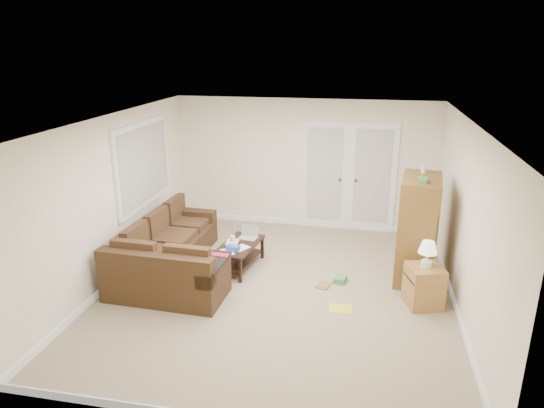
% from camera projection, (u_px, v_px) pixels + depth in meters
% --- Properties ---
extents(floor, '(5.50, 5.50, 0.00)m').
position_uv_depth(floor, '(278.00, 289.00, 7.18)').
color(floor, tan).
rests_on(floor, ground).
extents(ceiling, '(5.00, 5.50, 0.02)m').
position_uv_depth(ceiling, '(279.00, 120.00, 6.39)').
color(ceiling, white).
rests_on(ceiling, wall_back).
extents(wall_left, '(0.02, 5.50, 2.50)m').
position_uv_depth(wall_left, '(114.00, 199.00, 7.24)').
color(wall_left, white).
rests_on(wall_left, floor).
extents(wall_right, '(0.02, 5.50, 2.50)m').
position_uv_depth(wall_right, '(466.00, 222.00, 6.32)').
color(wall_right, white).
rests_on(wall_right, floor).
extents(wall_back, '(5.00, 0.02, 2.50)m').
position_uv_depth(wall_back, '(304.00, 164.00, 9.34)').
color(wall_back, white).
rests_on(wall_back, floor).
extents(wall_front, '(5.00, 0.02, 2.50)m').
position_uv_depth(wall_front, '(221.00, 311.00, 4.22)').
color(wall_front, white).
rests_on(wall_front, floor).
extents(baseboards, '(5.00, 5.50, 0.10)m').
position_uv_depth(baseboards, '(278.00, 286.00, 7.16)').
color(baseboards, silver).
rests_on(baseboards, floor).
extents(french_doors, '(1.80, 0.05, 2.13)m').
position_uv_depth(french_doors, '(348.00, 178.00, 9.22)').
color(french_doors, silver).
rests_on(french_doors, floor).
extents(window_left, '(0.05, 1.92, 1.42)m').
position_uv_depth(window_left, '(144.00, 164.00, 8.07)').
color(window_left, silver).
rests_on(window_left, wall_left).
extents(sectional_sofa, '(1.74, 2.63, 0.79)m').
position_uv_depth(sectional_sofa, '(169.00, 257.00, 7.51)').
color(sectional_sofa, '#3F2A18').
rests_on(sectional_sofa, floor).
extents(coffee_table, '(0.66, 1.08, 0.69)m').
position_uv_depth(coffee_table, '(240.00, 254.00, 7.82)').
color(coffee_table, black).
rests_on(coffee_table, floor).
extents(tv_armoire, '(0.67, 1.06, 1.73)m').
position_uv_depth(tv_armoire, '(417.00, 229.00, 7.30)').
color(tv_armoire, brown).
rests_on(tv_armoire, floor).
extents(side_cabinet, '(0.56, 0.56, 0.95)m').
position_uv_depth(side_cabinet, '(424.00, 283.00, 6.65)').
color(side_cabinet, '#A5773C').
rests_on(side_cabinet, floor).
extents(space_heater, '(0.13, 0.11, 0.29)m').
position_uv_depth(space_heater, '(403.00, 230.00, 9.06)').
color(space_heater, white).
rests_on(space_heater, floor).
extents(floor_magazine, '(0.32, 0.26, 0.01)m').
position_uv_depth(floor_magazine, '(341.00, 309.00, 6.65)').
color(floor_magazine, yellow).
rests_on(floor_magazine, floor).
extents(floor_greenbox, '(0.20, 0.25, 0.09)m').
position_uv_depth(floor_greenbox, '(340.00, 279.00, 7.39)').
color(floor_greenbox, '#408E4A').
rests_on(floor_greenbox, floor).
extents(floor_book, '(0.24, 0.29, 0.02)m').
position_uv_depth(floor_book, '(318.00, 284.00, 7.32)').
color(floor_book, '#8D5E38').
rests_on(floor_book, floor).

